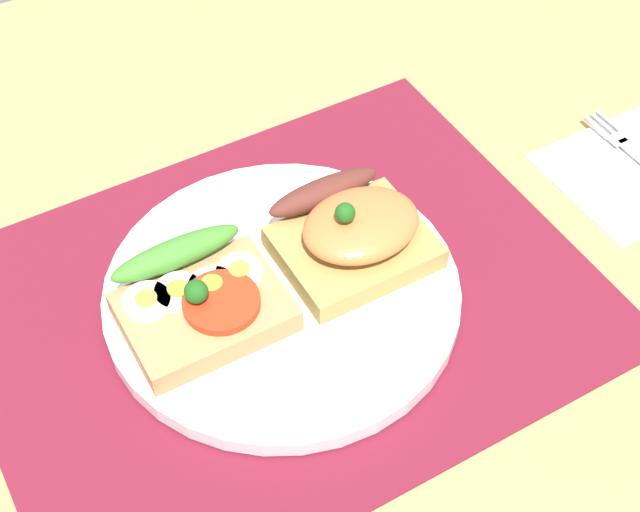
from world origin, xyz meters
TOP-DOWN VIEW (x-y plane):
  - ground_plane at (0.00, 0.00)cm, footprint 120.00×90.00cm
  - placemat at (0.00, 0.00)cm, footprint 41.73×32.69cm
  - plate at (0.00, 0.00)cm, footprint 24.45×24.45cm
  - sandwich_egg_tomato at (-5.66, 0.53)cm, footprint 10.51×9.34cm
  - sandwich_salmon at (5.92, 0.14)cm, footprint 10.19×9.81cm

SIDE VIEW (x-z plane):
  - ground_plane at x=0.00cm, z-range -3.20..0.00cm
  - placemat at x=0.00cm, z-range 0.00..0.30cm
  - plate at x=0.00cm, z-range 0.30..1.59cm
  - sandwich_egg_tomato at x=-5.66cm, z-range 1.02..5.04cm
  - sandwich_salmon at x=5.92cm, z-range 0.80..6.25cm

